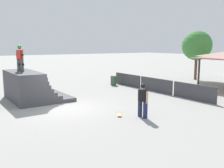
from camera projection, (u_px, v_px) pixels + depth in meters
ground_plane at (65, 108)px, 14.25m from camera, size 160.00×160.00×0.00m
quarter_pipe_ramp at (29, 88)px, 16.34m from camera, size 4.32×3.51×1.90m
skater_on_deck at (20, 56)px, 15.94m from camera, size 0.72×0.39×1.68m
skateboard_on_deck at (21, 70)px, 16.43m from camera, size 0.79×0.37×0.09m
bystander_walking at (143, 98)px, 12.31m from camera, size 0.67×0.26×1.71m
skateboard_on_ground at (119, 114)px, 12.89m from camera, size 0.81×0.62×0.09m
barrier_fence at (156, 85)px, 19.32m from camera, size 10.43×0.12×1.05m
tree_beside_pavilion at (197, 46)px, 25.72m from camera, size 3.05×3.05×5.08m
trash_bin at (113, 81)px, 22.48m from camera, size 0.52×0.52×0.85m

